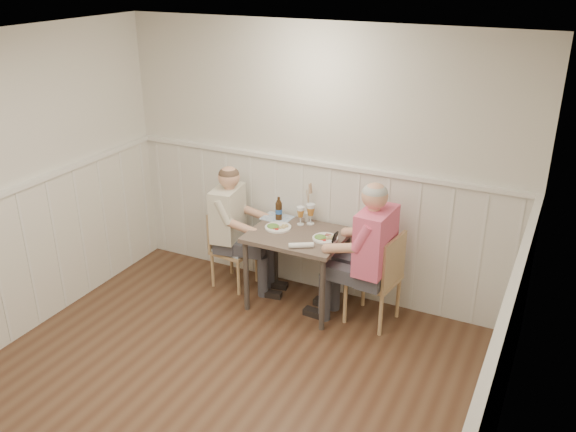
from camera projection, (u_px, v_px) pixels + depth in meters
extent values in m
plane|color=#472B1C|center=(189.00, 424.00, 4.38)|extent=(4.50, 4.50, 0.00)
cube|color=beige|center=(317.00, 164.00, 5.73)|extent=(4.00, 0.04, 2.60)
cube|color=beige|center=(503.00, 346.00, 3.06)|extent=(0.04, 4.50, 2.60)
cube|color=white|center=(159.00, 57.00, 3.36)|extent=(4.00, 4.50, 0.02)
cube|color=silver|center=(315.00, 227.00, 5.97)|extent=(3.98, 0.03, 1.30)
cube|color=silver|center=(316.00, 163.00, 5.70)|extent=(3.98, 0.06, 0.04)
cube|color=silver|center=(497.00, 341.00, 3.07)|extent=(0.06, 4.48, 0.04)
cube|color=#4E433A|center=(298.00, 235.00, 5.62)|extent=(0.87, 0.70, 0.04)
cylinder|color=#3F3833|center=(246.00, 276.00, 5.67)|extent=(0.05, 0.05, 0.71)
cylinder|color=#3F3833|center=(276.00, 250.00, 6.17)|extent=(0.05, 0.05, 0.71)
cylinder|color=#3F3833|center=(322.00, 295.00, 5.36)|extent=(0.05, 0.05, 0.71)
cylinder|color=#3F3833|center=(347.00, 266.00, 5.86)|extent=(0.05, 0.05, 0.71)
cube|color=tan|center=(373.00, 279.00, 5.48)|extent=(0.47, 0.47, 0.04)
cube|color=#4F76A7|center=(373.00, 276.00, 5.47)|extent=(0.42, 0.42, 0.03)
cube|color=tan|center=(394.00, 261.00, 5.29)|extent=(0.09, 0.42, 0.44)
cylinder|color=tan|center=(381.00, 315.00, 5.34)|extent=(0.04, 0.04, 0.41)
cylinder|color=tan|center=(345.00, 303.00, 5.52)|extent=(0.04, 0.04, 0.41)
cylinder|color=tan|center=(398.00, 298.00, 5.61)|extent=(0.04, 0.04, 0.41)
cylinder|color=tan|center=(364.00, 287.00, 5.79)|extent=(0.04, 0.04, 0.41)
cube|color=tan|center=(234.00, 250.00, 6.11)|extent=(0.41, 0.41, 0.04)
cube|color=#4F76A7|center=(234.00, 247.00, 6.10)|extent=(0.36, 0.36, 0.03)
cube|color=tan|center=(220.00, 227.00, 6.11)|extent=(0.06, 0.37, 0.39)
cylinder|color=tan|center=(231.00, 258.00, 6.39)|extent=(0.03, 0.03, 0.36)
cylinder|color=tan|center=(257.00, 265.00, 6.24)|extent=(0.03, 0.03, 0.36)
cylinder|color=tan|center=(213.00, 270.00, 6.14)|extent=(0.03, 0.03, 0.36)
cylinder|color=tan|center=(238.00, 278.00, 5.99)|extent=(0.03, 0.03, 0.36)
cube|color=#3F3F47|center=(369.00, 304.00, 5.46)|extent=(0.48, 0.44, 0.46)
cube|color=#3F3F47|center=(350.00, 270.00, 5.44)|extent=(0.45, 0.40, 0.13)
cube|color=#F05885|center=(373.00, 240.00, 5.21)|extent=(0.27, 0.46, 0.56)
sphere|color=tan|center=(376.00, 196.00, 5.06)|extent=(0.22, 0.22, 0.22)
sphere|color=#A5A5A0|center=(376.00, 193.00, 5.04)|extent=(0.21, 0.21, 0.21)
cube|color=black|center=(335.00, 231.00, 5.38)|extent=(0.02, 0.07, 0.13)
cube|color=#3F3F47|center=(232.00, 267.00, 6.15)|extent=(0.47, 0.43, 0.43)
cube|color=#3F3F47|center=(248.00, 245.00, 5.99)|extent=(0.44, 0.39, 0.12)
cube|color=beige|center=(229.00, 213.00, 5.92)|extent=(0.29, 0.44, 0.52)
sphere|color=tan|center=(228.00, 177.00, 5.77)|extent=(0.21, 0.21, 0.21)
sphere|color=#4C3828|center=(228.00, 174.00, 5.76)|extent=(0.20, 0.20, 0.20)
cylinder|color=white|center=(325.00, 238.00, 5.49)|extent=(0.23, 0.23, 0.02)
ellipsoid|color=#3F722D|center=(321.00, 236.00, 5.47)|extent=(0.11, 0.09, 0.04)
sphere|color=tan|center=(331.00, 237.00, 5.47)|extent=(0.03, 0.03, 0.03)
cube|color=brown|center=(329.00, 235.00, 5.52)|extent=(0.07, 0.04, 0.01)
cylinder|color=white|center=(334.00, 235.00, 5.50)|extent=(0.05, 0.05, 0.03)
cylinder|color=white|center=(278.00, 227.00, 5.71)|extent=(0.25, 0.25, 0.02)
ellipsoid|color=#3F722D|center=(273.00, 225.00, 5.69)|extent=(0.12, 0.10, 0.05)
sphere|color=tan|center=(284.00, 226.00, 5.69)|extent=(0.03, 0.03, 0.03)
cylinder|color=silver|center=(310.00, 223.00, 5.80)|extent=(0.07, 0.07, 0.01)
cylinder|color=silver|center=(311.00, 219.00, 5.78)|extent=(0.01, 0.01, 0.09)
cone|color=#BC7E30|center=(311.00, 211.00, 5.75)|extent=(0.08, 0.08, 0.08)
cylinder|color=silver|center=(311.00, 206.00, 5.73)|extent=(0.08, 0.08, 0.03)
cylinder|color=silver|center=(300.00, 224.00, 5.79)|extent=(0.06, 0.06, 0.01)
cylinder|color=silver|center=(300.00, 220.00, 5.77)|extent=(0.01, 0.01, 0.08)
cone|color=#BC7E30|center=(301.00, 213.00, 5.74)|extent=(0.07, 0.07, 0.07)
cylinder|color=silver|center=(301.00, 208.00, 5.72)|extent=(0.07, 0.07, 0.03)
cylinder|color=black|center=(279.00, 212.00, 5.86)|extent=(0.06, 0.06, 0.17)
cone|color=black|center=(279.00, 202.00, 5.82)|extent=(0.06, 0.06, 0.04)
cylinder|color=black|center=(279.00, 199.00, 5.81)|extent=(0.03, 0.03, 0.03)
cylinder|color=#2857A6|center=(279.00, 211.00, 5.86)|extent=(0.07, 0.07, 0.04)
cylinder|color=white|center=(301.00, 245.00, 5.32)|extent=(0.21, 0.15, 0.05)
cylinder|color=silver|center=(307.00, 217.00, 5.85)|extent=(0.05, 0.05, 0.09)
cylinder|color=tan|center=(307.00, 202.00, 5.79)|extent=(0.03, 0.03, 0.28)
cone|color=tan|center=(307.00, 185.00, 5.72)|extent=(0.04, 0.04, 0.10)
cube|color=#4F76A7|center=(277.00, 218.00, 5.93)|extent=(0.29, 0.24, 0.01)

